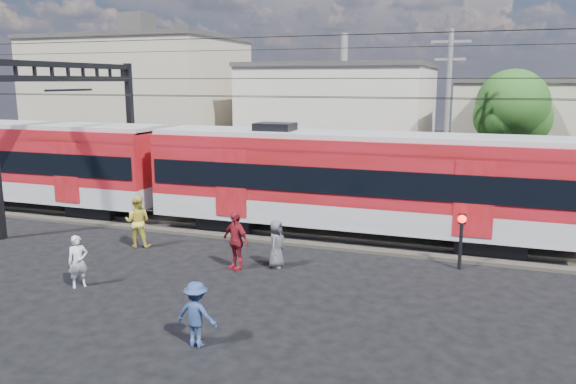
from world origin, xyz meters
name	(u,v)px	position (x,y,z in m)	size (l,w,h in m)	color
ground	(180,304)	(0.00, 0.00, 0.00)	(120.00, 120.00, 0.00)	black
track_bed	(279,231)	(0.00, 8.00, 0.06)	(70.00, 3.40, 0.12)	#2D2823
rail_near	(272,233)	(0.00, 7.25, 0.18)	(70.00, 0.12, 0.12)	#59544C
rail_far	(285,224)	(0.00, 8.75, 0.18)	(70.00, 0.12, 0.12)	#59544C
commuter_train	(358,179)	(3.27, 8.00, 2.40)	(50.30, 3.08, 4.17)	black
catenary	(95,103)	(-8.65, 8.00, 5.14)	(70.00, 9.30, 7.52)	black
building_west	(141,100)	(-17.00, 24.00, 4.66)	(14.28, 10.20, 9.30)	tan
building_midwest	(343,115)	(-2.00, 27.00, 3.66)	(12.24, 12.24, 7.30)	beige
utility_pole_mid	(447,114)	(6.00, 15.00, 4.53)	(1.80, 0.24, 8.50)	slate
tree_near	(516,110)	(9.19, 18.09, 4.66)	(3.82, 3.64, 6.72)	#382619
pedestrian_a	(78,261)	(-3.54, 0.19, 0.80)	(0.58, 0.38, 1.59)	beige
pedestrian_b	(138,222)	(-4.25, 4.34, 0.97)	(0.95, 0.74, 1.94)	gold
pedestrian_c	(196,314)	(1.67, -2.07, 0.79)	(1.02, 0.58, 1.57)	navy
pedestrian_d	(236,241)	(0.25, 3.24, 0.97)	(1.14, 0.47, 1.94)	maroon
pedestrian_e	(276,244)	(1.45, 3.84, 0.80)	(0.78, 0.51, 1.61)	#45454A
crossing_signal	(461,231)	(7.23, 5.65, 1.30)	(0.27, 0.27, 1.88)	black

